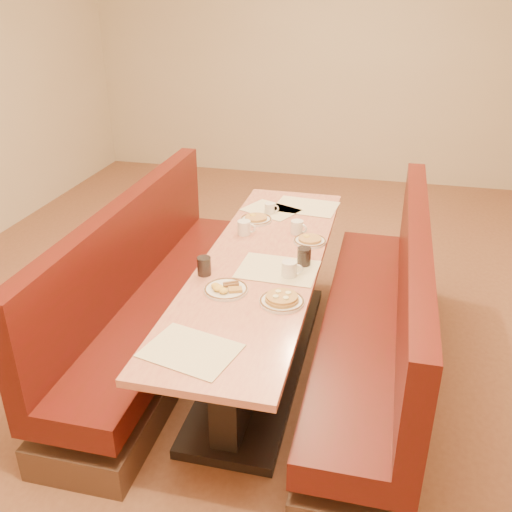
% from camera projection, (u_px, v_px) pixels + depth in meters
% --- Properties ---
extents(ground, '(8.00, 8.00, 0.00)m').
position_uv_depth(ground, '(261.00, 362.00, 3.77)').
color(ground, '#9E6647').
rests_on(ground, ground).
extents(room_envelope, '(6.04, 8.04, 2.82)m').
position_uv_depth(room_envelope, '(262.00, 55.00, 2.92)').
color(room_envelope, beige).
rests_on(room_envelope, ground).
extents(diner_table, '(0.70, 2.50, 0.75)m').
position_uv_depth(diner_table, '(261.00, 314.00, 3.61)').
color(diner_table, black).
rests_on(diner_table, ground).
extents(booth_left, '(0.55, 2.50, 1.05)m').
position_uv_depth(booth_left, '(153.00, 302.00, 3.76)').
color(booth_left, '#4C3326').
rests_on(booth_left, ground).
extents(booth_right, '(0.55, 2.50, 1.05)m').
position_uv_depth(booth_right, '(379.00, 331.00, 3.46)').
color(booth_right, '#4C3326').
rests_on(booth_right, ground).
extents(placemat_near_left, '(0.48, 0.40, 0.00)m').
position_uv_depth(placemat_near_left, '(191.00, 350.00, 2.61)').
color(placemat_near_left, '#FFF2C7').
rests_on(placemat_near_left, diner_table).
extents(placemat_near_right, '(0.47, 0.36, 0.00)m').
position_uv_depth(placemat_near_right, '(278.00, 269.00, 3.33)').
color(placemat_near_right, '#FFF2C7').
rests_on(placemat_near_right, diner_table).
extents(placemat_far_left, '(0.46, 0.41, 0.00)m').
position_uv_depth(placemat_far_left, '(271.00, 210.00, 4.18)').
color(placemat_far_left, '#FFF2C7').
rests_on(placemat_far_left, diner_table).
extents(placemat_far_right, '(0.48, 0.38, 0.00)m').
position_uv_depth(placemat_far_right, '(306.00, 206.00, 4.24)').
color(placemat_far_right, '#FFF2C7').
rests_on(placemat_far_right, diner_table).
extents(pancake_plate, '(0.24, 0.24, 0.05)m').
position_uv_depth(pancake_plate, '(282.00, 300.00, 2.99)').
color(pancake_plate, white).
rests_on(pancake_plate, diner_table).
extents(eggs_plate, '(0.24, 0.24, 0.05)m').
position_uv_depth(eggs_plate, '(226.00, 289.00, 3.10)').
color(eggs_plate, white).
rests_on(eggs_plate, diner_table).
extents(extra_plate_mid, '(0.21, 0.21, 0.04)m').
position_uv_depth(extra_plate_mid, '(310.00, 240.00, 3.67)').
color(extra_plate_mid, white).
rests_on(extra_plate_mid, diner_table).
extents(extra_plate_far, '(0.22, 0.22, 0.04)m').
position_uv_depth(extra_plate_far, '(256.00, 219.00, 3.99)').
color(extra_plate_far, white).
rests_on(extra_plate_far, diner_table).
extents(coffee_mug_a, '(0.12, 0.09, 0.09)m').
position_uv_depth(coffee_mug_a, '(290.00, 269.00, 3.24)').
color(coffee_mug_a, white).
rests_on(coffee_mug_a, diner_table).
extents(coffee_mug_b, '(0.12, 0.09, 0.09)m').
position_uv_depth(coffee_mug_b, '(245.00, 227.00, 3.77)').
color(coffee_mug_b, white).
rests_on(coffee_mug_b, diner_table).
extents(coffee_mug_c, '(0.12, 0.08, 0.09)m').
position_uv_depth(coffee_mug_c, '(297.00, 227.00, 3.79)').
color(coffee_mug_c, white).
rests_on(coffee_mug_c, diner_table).
extents(coffee_mug_d, '(0.10, 0.07, 0.08)m').
position_uv_depth(coffee_mug_d, '(270.00, 208.00, 4.11)').
color(coffee_mug_d, white).
rests_on(coffee_mug_d, diner_table).
extents(soda_tumbler_near, '(0.08, 0.08, 0.11)m').
position_uv_depth(soda_tumbler_near, '(204.00, 266.00, 3.26)').
color(soda_tumbler_near, black).
rests_on(soda_tumbler_near, diner_table).
extents(soda_tumbler_mid, '(0.08, 0.08, 0.11)m').
position_uv_depth(soda_tumbler_mid, '(304.00, 257.00, 3.36)').
color(soda_tumbler_mid, black).
rests_on(soda_tumbler_mid, diner_table).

